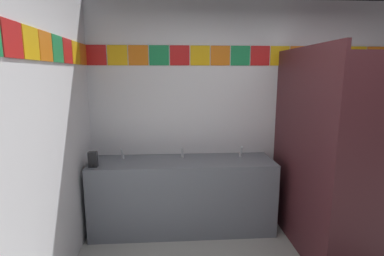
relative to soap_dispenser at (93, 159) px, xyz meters
name	(u,v)px	position (x,y,z in m)	size (l,w,h in m)	color
wall_back	(247,113)	(1.75, 0.48, 0.41)	(3.75, 0.09, 2.62)	silver
vanity_counter	(183,194)	(0.94, 0.16, -0.48)	(2.05, 0.56, 0.82)	slate
faucet_left	(122,155)	(0.26, 0.25, -0.03)	(0.04, 0.10, 0.14)	silver
faucet_center	(182,154)	(0.94, 0.25, -0.03)	(0.04, 0.10, 0.14)	silver
faucet_right	(241,153)	(1.63, 0.25, -0.03)	(0.04, 0.10, 0.14)	silver
soap_dispenser	(93,159)	(0.00, 0.00, 0.00)	(0.09, 0.09, 0.16)	black
stall_divider	(329,158)	(2.28, -0.49, 0.12)	(0.92, 1.36, 2.04)	#471E23
toilet	(327,206)	(2.57, -0.02, -0.60)	(0.39, 0.49, 0.74)	white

